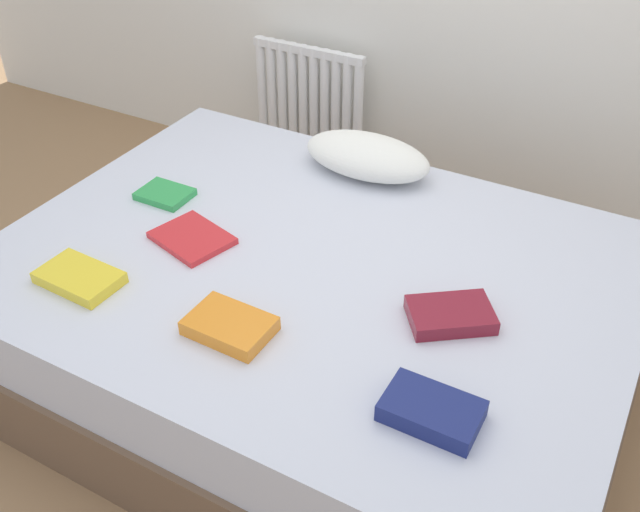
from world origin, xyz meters
TOP-DOWN VIEW (x-y plane):
  - ground_plane at (0.00, 0.00)m, footprint 8.00×8.00m
  - bed at (0.00, 0.00)m, footprint 2.00×1.50m
  - radiator at (-0.70, 1.20)m, footprint 0.57×0.04m
  - pillow at (-0.09, 0.57)m, footprint 0.49×0.27m
  - textbook_red at (-0.39, -0.10)m, footprint 0.28×0.25m
  - textbook_maroon at (0.48, -0.06)m, footprint 0.28×0.26m
  - textbook_orange at (-0.03, -0.40)m, footprint 0.23×0.16m
  - textbook_navy at (0.57, -0.42)m, footprint 0.23×0.15m
  - textbook_green at (-0.64, 0.07)m, footprint 0.18×0.14m
  - textbook_yellow at (-0.55, -0.44)m, footprint 0.25×0.16m

SIDE VIEW (x-z plane):
  - ground_plane at x=0.00m, z-range 0.00..0.00m
  - bed at x=0.00m, z-range 0.00..0.50m
  - radiator at x=-0.70m, z-range 0.11..0.67m
  - textbook_red at x=-0.39m, z-range 0.50..0.52m
  - textbook_green at x=-0.64m, z-range 0.50..0.53m
  - textbook_yellow at x=-0.55m, z-range 0.50..0.54m
  - textbook_maroon at x=0.48m, z-range 0.50..0.54m
  - textbook_orange at x=-0.03m, z-range 0.50..0.54m
  - textbook_navy at x=0.57m, z-range 0.50..0.55m
  - pillow at x=-0.09m, z-range 0.50..0.64m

